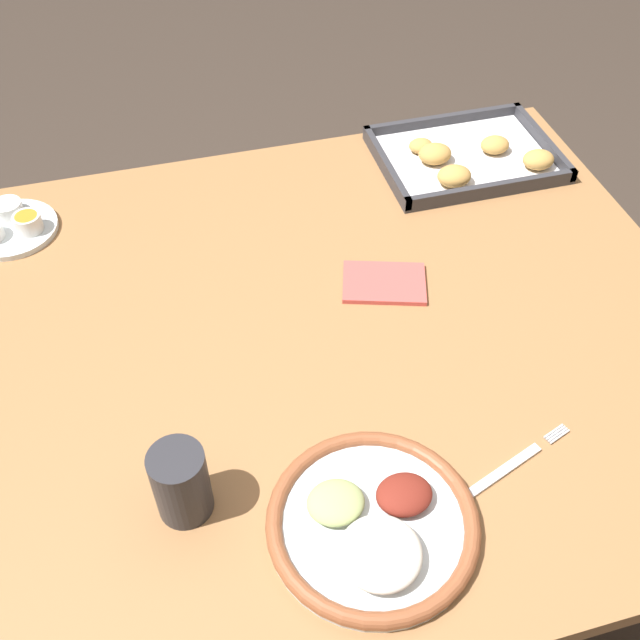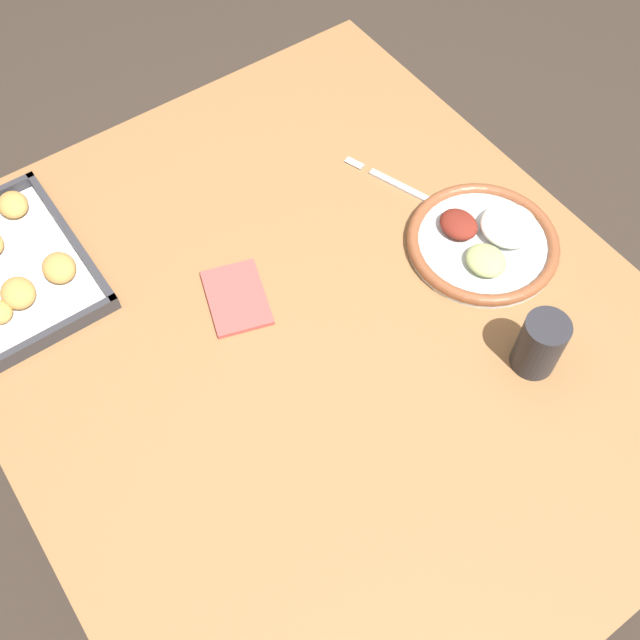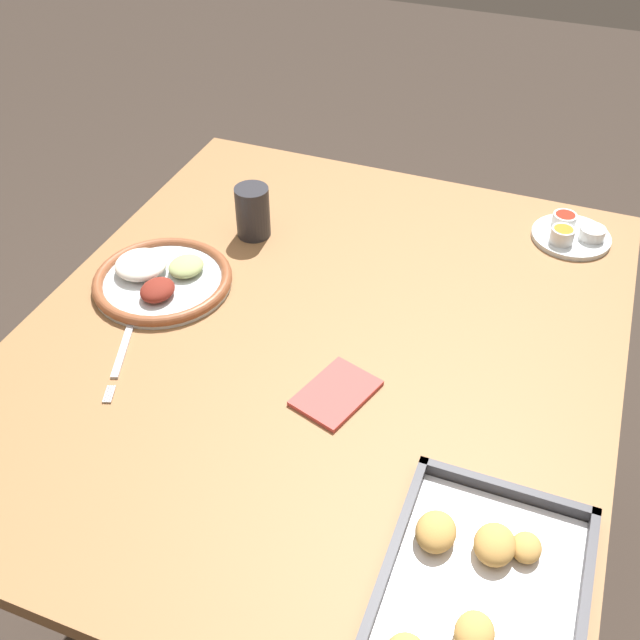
% 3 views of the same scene
% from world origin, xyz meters
% --- Properties ---
extents(ground_plane, '(8.00, 8.00, 0.00)m').
position_xyz_m(ground_plane, '(0.00, 0.00, 0.00)').
color(ground_plane, '#382D26').
extents(dining_table, '(1.15, 0.98, 0.76)m').
position_xyz_m(dining_table, '(0.00, 0.00, 0.66)').
color(dining_table, olive).
rests_on(dining_table, ground_plane).
extents(dinner_plate, '(0.25, 0.25, 0.05)m').
position_xyz_m(dinner_plate, '(-0.03, -0.32, 0.78)').
color(dinner_plate, silver).
rests_on(dinner_plate, dining_table).
extents(fork, '(0.20, 0.08, 0.00)m').
position_xyz_m(fork, '(0.15, -0.29, 0.77)').
color(fork, silver).
rests_on(fork, dining_table).
extents(saucer_plate, '(0.15, 0.15, 0.04)m').
position_xyz_m(saucer_plate, '(-0.45, 0.36, 0.78)').
color(saucer_plate, silver).
rests_on(saucer_plate, dining_table).
extents(baking_tray, '(0.33, 0.24, 0.04)m').
position_xyz_m(baking_tray, '(0.37, 0.34, 0.78)').
color(baking_tray, '#333338').
rests_on(baking_tray, dining_table).
extents(drinking_cup, '(0.07, 0.07, 0.10)m').
position_xyz_m(drinking_cup, '(-0.24, -0.23, 0.82)').
color(drinking_cup, '#28282D').
rests_on(drinking_cup, dining_table).
extents(napkin, '(0.15, 0.12, 0.01)m').
position_xyz_m(napkin, '(0.11, 0.07, 0.77)').
color(napkin, '#CC4C47').
rests_on(napkin, dining_table).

